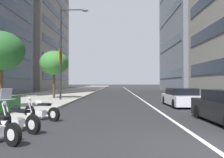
{
  "coord_description": "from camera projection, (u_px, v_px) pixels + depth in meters",
  "views": [
    {
      "loc": [
        -6.0,
        2.47,
        1.68
      ],
      "look_at": [
        11.96,
        2.85,
        1.96
      ],
      "focal_mm": 37.29,
      "sensor_mm": 36.0,
      "label": 1
    }
  ],
  "objects": [
    {
      "name": "lane_centre_stripe",
      "position": [
        131.0,
        92.0,
        40.91
      ],
      "size": [
        110.0,
        0.16,
        0.01
      ],
      "primitive_type": "cube",
      "color": "silver",
      "rests_on": "ground"
    },
    {
      "name": "street_lamp_with_banners",
      "position": [
        65.0,
        45.0,
        21.24
      ],
      "size": [
        1.26,
        2.64,
        8.31
      ],
      "color": "#232326",
      "rests_on": "sidewalk_right_plaza"
    },
    {
      "name": "street_tree_by_lamp_post",
      "position": [
        1.0,
        51.0,
        13.84
      ],
      "size": [
        2.73,
        2.73,
        4.6
      ],
      "color": "#473323",
      "rests_on": "sidewalk_right_plaza"
    },
    {
      "name": "motorcycle_by_sign_pole",
      "position": [
        18.0,
        119.0,
        8.01
      ],
      "size": [
        1.21,
        1.91,
        1.47
      ],
      "rotation": [
        0.0,
        0.0,
        1.03
      ],
      "color": "black",
      "rests_on": "ground"
    },
    {
      "name": "street_tree_near_plaza_corner",
      "position": [
        54.0,
        63.0,
        22.96
      ],
      "size": [
        2.79,
        2.79,
        4.67
      ],
      "color": "#473323",
      "rests_on": "sidewalk_right_plaza"
    },
    {
      "name": "car_far_down_avenue",
      "position": [
        181.0,
        98.0,
        16.55
      ],
      "size": [
        4.5,
        1.98,
        1.28
      ],
      "rotation": [
        0.0,
        0.0,
        0.01
      ],
      "color": "silver",
      "rests_on": "ground"
    },
    {
      "name": "sidewalk_right_plaza",
      "position": [
        63.0,
        93.0,
        36.14
      ],
      "size": [
        160.0,
        9.21,
        0.15
      ],
      "primitive_type": "cube",
      "color": "#A39E93",
      "rests_on": "ground"
    },
    {
      "name": "ground_plane",
      "position": [
        214.0,
        149.0,
        5.92
      ],
      "size": [
        400.0,
        400.0,
        0.0
      ],
      "primitive_type": "plane",
      "color": "#262628"
    },
    {
      "name": "office_tower_far_right_block",
      "position": [
        17.0,
        9.0,
        55.01
      ],
      "size": [
        24.92,
        19.42,
        38.09
      ],
      "color": "gray",
      "rests_on": "ground"
    },
    {
      "name": "motorcycle_far_end_row",
      "position": [
        41.0,
        111.0,
        10.48
      ],
      "size": [
        1.15,
        1.94,
        1.08
      ],
      "rotation": [
        0.0,
        0.0,
        1.06
      ],
      "color": "black",
      "rests_on": "ground"
    }
  ]
}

